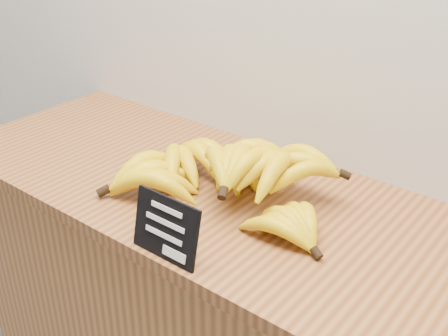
% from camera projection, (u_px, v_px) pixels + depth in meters
% --- Properties ---
extents(counter_top, '(1.48, 0.54, 0.03)m').
position_uv_depth(counter_top, '(238.00, 203.00, 1.20)').
color(counter_top, '#965C2E').
rests_on(counter_top, counter).
extents(chalkboard_sign, '(0.14, 0.03, 0.11)m').
position_uv_depth(chalkboard_sign, '(165.00, 228.00, 0.99)').
color(chalkboard_sign, black).
rests_on(chalkboard_sign, counter_top).
extents(banana_pile, '(0.53, 0.39, 0.12)m').
position_uv_depth(banana_pile, '(233.00, 172.00, 1.18)').
color(banana_pile, yellow).
rests_on(banana_pile, counter_top).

